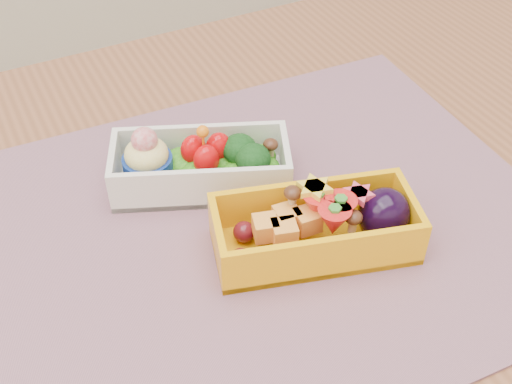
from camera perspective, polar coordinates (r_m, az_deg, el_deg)
name	(u,v)px	position (r m, az deg, el deg)	size (l,w,h in m)	color
table	(269,314)	(0.66, 1.11, -10.54)	(1.20, 0.80, 0.75)	brown
placemat	(251,229)	(0.59, -0.43, -3.26)	(0.54, 0.42, 0.00)	#885D67
bento_white	(200,165)	(0.62, -4.90, 2.34)	(0.18, 0.13, 0.07)	silver
bento_yellow	(320,227)	(0.56, 5.55, -3.01)	(0.19, 0.12, 0.06)	#F5AA0C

